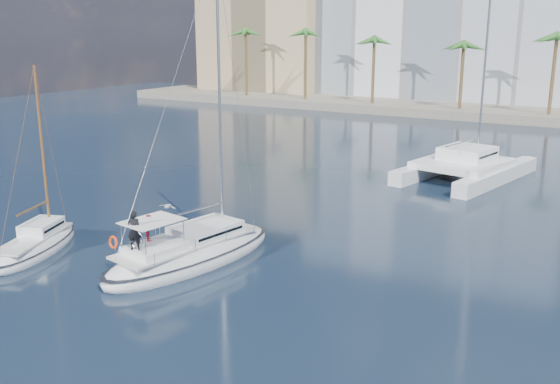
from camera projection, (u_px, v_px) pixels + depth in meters
The scene contains 10 objects.
ground at pixel (263, 248), 33.72m from camera, with size 160.00×160.00×0.00m, color black.
quay at pixel (504, 112), 84.27m from camera, with size 120.00×14.00×1.20m, color gray.
building_modern at pixel (448, 13), 96.79m from camera, with size 42.00×16.00×28.00m, color white.
building_tan_left at pixel (270, 32), 109.09m from camera, with size 22.00×14.00×22.00m, color tan.
palm_left at pixel (274, 37), 95.33m from camera, with size 3.60×3.60×12.30m.
palm_centre at pixel (504, 39), 78.49m from camera, with size 3.60×3.60×12.30m.
main_sloop at pixel (191, 253), 31.52m from camera, with size 5.16×11.13×15.91m.
small_sloop at pixel (37, 245), 33.02m from camera, with size 4.62×7.50×10.29m.
catamaran at pixel (466, 164), 49.34m from camera, with size 8.78×13.82×18.60m.
seagull at pixel (168, 206), 38.59m from camera, with size 1.24×0.53×0.23m.
Camera 1 is at (17.12, -26.88, 11.48)m, focal length 40.00 mm.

